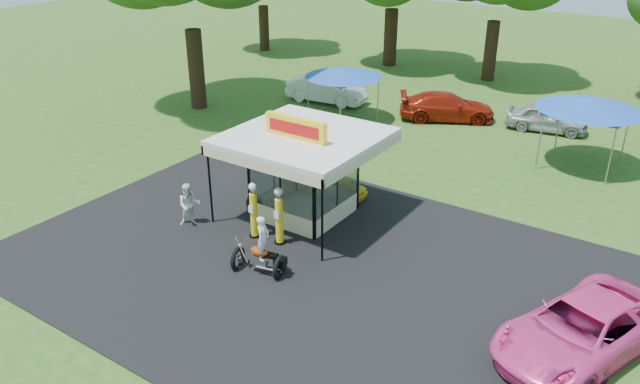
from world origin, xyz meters
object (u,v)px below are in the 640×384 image
at_px(gas_pump_left, 254,212).
at_px(bg_car_b, 447,107).
at_px(gas_pump_right, 279,217).
at_px(kiosk_car, 335,184).
at_px(bg_car_c, 547,118).
at_px(a_frame_sign, 567,363).
at_px(pink_sedan, 582,329).
at_px(tent_west, 343,73).
at_px(spectator_west, 189,205).
at_px(tent_east, 590,105).
at_px(bg_car_a, 327,89).
at_px(motorcycle, 262,251).
at_px(gas_station_kiosk, 304,173).

relative_size(gas_pump_left, bg_car_b, 0.42).
distance_m(gas_pump_left, gas_pump_right, 1.07).
relative_size(gas_pump_right, kiosk_car, 0.79).
height_order(gas_pump_right, bg_car_c, gas_pump_right).
height_order(a_frame_sign, pink_sedan, pink_sedan).
xyz_separation_m(a_frame_sign, bg_car_b, (-11.19, 17.76, 0.31)).
height_order(a_frame_sign, tent_west, tent_west).
relative_size(spectator_west, bg_car_c, 0.40).
distance_m(pink_sedan, spectator_west, 14.22).
xyz_separation_m(spectator_west, tent_east, (10.88, 14.44, 2.11)).
relative_size(a_frame_sign, tent_east, 0.19).
bearing_deg(pink_sedan, bg_car_c, 129.49).
distance_m(gas_pump_left, bg_car_c, 18.66).
xyz_separation_m(tent_west, tent_east, (12.73, 0.58, 0.27)).
distance_m(spectator_west, bg_car_a, 16.74).
xyz_separation_m(pink_sedan, bg_car_a, (-18.66, 15.52, 0.03)).
bearing_deg(spectator_west, tent_west, 51.28).
bearing_deg(gas_pump_right, tent_west, 113.08).
distance_m(motorcycle, kiosk_car, 6.61).
bearing_deg(tent_east, bg_car_c, 123.97).
relative_size(pink_sedan, tent_east, 1.20).
xyz_separation_m(gas_pump_right, bg_car_b, (-0.75, 16.41, -0.31)).
bearing_deg(spectator_west, kiosk_car, 13.16).
relative_size(a_frame_sign, tent_west, 0.21).
distance_m(bg_car_a, tent_east, 15.58).
bearing_deg(gas_pump_left, tent_west, 108.85).
height_order(a_frame_sign, bg_car_b, bg_car_b).
bearing_deg(bg_car_a, bg_car_b, -89.16).
bearing_deg(gas_station_kiosk, bg_car_a, 120.30).
height_order(gas_pump_right, spectator_west, gas_pump_right).
relative_size(kiosk_car, bg_car_b, 0.54).
height_order(gas_pump_right, pink_sedan, gas_pump_right).
height_order(a_frame_sign, kiosk_car, kiosk_car).
bearing_deg(motorcycle, a_frame_sign, -9.55).
height_order(motorcycle, bg_car_b, motorcycle).
xyz_separation_m(spectator_west, bg_car_c, (8.19, 18.45, -0.13)).
bearing_deg(spectator_west, bg_car_b, 33.82).
height_order(gas_pump_left, tent_west, tent_west).
height_order(pink_sedan, bg_car_a, bg_car_a).
bearing_deg(tent_west, a_frame_sign, -42.05).
relative_size(gas_pump_right, bg_car_a, 0.45).
xyz_separation_m(gas_pump_left, tent_east, (8.21, 13.82, 1.91)).
bearing_deg(bg_car_a, kiosk_car, -151.85).
height_order(bg_car_b, tent_west, tent_west).
height_order(gas_station_kiosk, spectator_west, gas_station_kiosk).
bearing_deg(pink_sedan, tent_west, 161.31).
distance_m(bg_car_b, tent_west, 6.16).
height_order(bg_car_c, tent_east, tent_east).
distance_m(gas_pump_right, motorcycle, 2.02).
bearing_deg(gas_pump_right, kiosk_car, 97.32).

